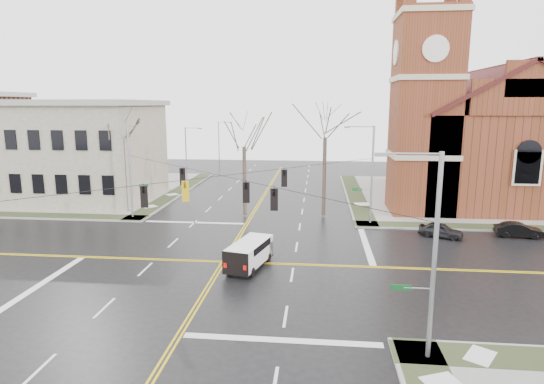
# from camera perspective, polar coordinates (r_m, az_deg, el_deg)

# --- Properties ---
(ground) EXTENTS (120.00, 120.00, 0.00)m
(ground) POSITION_cam_1_polar(r_m,az_deg,el_deg) (32.87, -6.09, -8.70)
(ground) COLOR black
(ground) RESTS_ON ground
(sidewalks) EXTENTS (80.00, 80.00, 0.17)m
(sidewalks) POSITION_cam_1_polar(r_m,az_deg,el_deg) (32.84, -6.09, -8.57)
(sidewalks) COLOR gray
(sidewalks) RESTS_ON ground
(road_markings) EXTENTS (100.00, 100.00, 0.01)m
(road_markings) POSITION_cam_1_polar(r_m,az_deg,el_deg) (32.87, -6.09, -8.69)
(road_markings) COLOR gold
(road_markings) RESTS_ON ground
(church) EXTENTS (24.28, 27.48, 27.50)m
(church) POSITION_cam_1_polar(r_m,az_deg,el_deg) (58.04, 24.32, 7.43)
(church) COLOR brown
(church) RESTS_ON ground
(civic_building_a) EXTENTS (18.00, 14.00, 11.00)m
(civic_building_a) POSITION_cam_1_polar(r_m,az_deg,el_deg) (58.08, -23.73, 4.56)
(civic_building_a) COLOR gray
(civic_building_a) RESTS_ON ground
(signal_pole_ne) EXTENTS (2.75, 0.22, 9.00)m
(signal_pole_ne) POSITION_cam_1_polar(r_m,az_deg,el_deg) (42.48, 12.22, 2.48)
(signal_pole_ne) COLOR gray
(signal_pole_ne) RESTS_ON ground
(signal_pole_nw) EXTENTS (2.75, 0.22, 9.00)m
(signal_pole_nw) POSITION_cam_1_polar(r_m,az_deg,el_deg) (45.84, -17.20, 2.84)
(signal_pole_nw) COLOR gray
(signal_pole_nw) RESTS_ON ground
(signal_pole_se) EXTENTS (2.75, 0.22, 9.00)m
(signal_pole_se) POSITION_cam_1_polar(r_m,az_deg,el_deg) (20.29, 19.28, -7.06)
(signal_pole_se) COLOR gray
(signal_pole_se) RESTS_ON ground
(span_wires) EXTENTS (23.02, 23.02, 0.03)m
(span_wires) POSITION_cam_1_polar(r_m,az_deg,el_deg) (31.34, -6.32, 2.04)
(span_wires) COLOR black
(span_wires) RESTS_ON ground
(traffic_signals) EXTENTS (8.21, 8.26, 1.30)m
(traffic_signals) POSITION_cam_1_polar(r_m,az_deg,el_deg) (30.83, -6.54, 0.47)
(traffic_signals) COLOR black
(traffic_signals) RESTS_ON ground
(streetlight_north_a) EXTENTS (2.30, 0.20, 8.00)m
(streetlight_north_a) POSITION_cam_1_polar(r_m,az_deg,el_deg) (61.11, -10.59, 4.59)
(streetlight_north_a) COLOR gray
(streetlight_north_a) RESTS_ON ground
(streetlight_north_b) EXTENTS (2.30, 0.20, 8.00)m
(streetlight_north_b) POSITION_cam_1_polar(r_m,az_deg,el_deg) (80.41, -6.59, 6.18)
(streetlight_north_b) COLOR gray
(streetlight_north_b) RESTS_ON ground
(cargo_van) EXTENTS (2.93, 5.02, 1.80)m
(cargo_van) POSITION_cam_1_polar(r_m,az_deg,el_deg) (31.47, -2.72, -7.50)
(cargo_van) COLOR white
(cargo_van) RESTS_ON ground
(parked_car_a) EXTENTS (3.85, 2.80, 1.22)m
(parked_car_a) POSITION_cam_1_polar(r_m,az_deg,el_deg) (40.90, 20.43, -4.50)
(parked_car_a) COLOR black
(parked_car_a) RESTS_ON ground
(parked_car_b) EXTENTS (3.90, 1.75, 1.24)m
(parked_car_b) POSITION_cam_1_polar(r_m,az_deg,el_deg) (43.61, 28.56, -4.21)
(parked_car_b) COLOR black
(parked_car_b) RESTS_ON ground
(tree_nw_far) EXTENTS (4.00, 4.00, 11.11)m
(tree_nw_far) POSITION_cam_1_polar(r_m,az_deg,el_deg) (48.46, -18.31, 6.87)
(tree_nw_far) COLOR #352A22
(tree_nw_far) RESTS_ON ground
(tree_nw_near) EXTENTS (4.00, 4.00, 10.22)m
(tree_nw_near) POSITION_cam_1_polar(r_m,az_deg,el_deg) (44.46, -3.52, 6.27)
(tree_nw_near) COLOR #352A22
(tree_nw_near) RESTS_ON ground
(tree_ne) EXTENTS (4.00, 4.00, 11.57)m
(tree_ne) POSITION_cam_1_polar(r_m,az_deg,el_deg) (44.43, 6.69, 7.46)
(tree_ne) COLOR #352A22
(tree_ne) RESTS_ON ground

